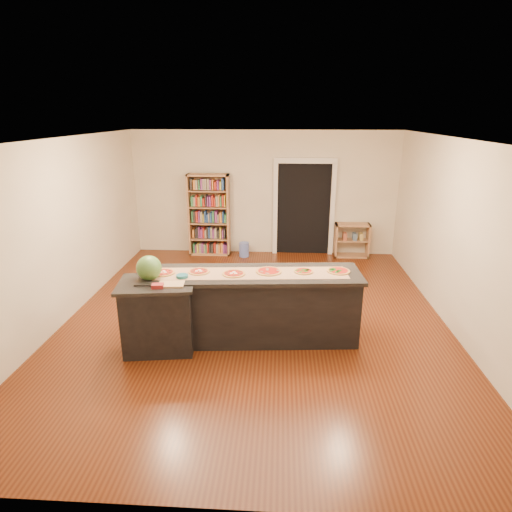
# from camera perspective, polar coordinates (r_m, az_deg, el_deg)

# --- Properties ---
(room) EXTENTS (6.00, 7.00, 2.80)m
(room) POSITION_cam_1_polar(r_m,az_deg,el_deg) (6.45, -0.11, 2.81)
(room) COLOR beige
(room) RESTS_ON ground
(doorway) EXTENTS (1.40, 0.09, 2.21)m
(doorway) POSITION_cam_1_polar(r_m,az_deg,el_deg) (9.86, 6.40, 7.06)
(doorway) COLOR black
(doorway) RESTS_ON room
(kitchen_island) EXTENTS (3.08, 0.83, 1.02)m
(kitchen_island) POSITION_cam_1_polar(r_m,az_deg,el_deg) (6.20, -0.61, -6.64)
(kitchen_island) COLOR black
(kitchen_island) RESTS_ON ground
(side_counter) EXTENTS (1.01, 0.74, 1.00)m
(side_counter) POSITION_cam_1_polar(r_m,az_deg,el_deg) (6.08, -12.84, -7.74)
(side_counter) COLOR black
(side_counter) RESTS_ON ground
(bookshelf) EXTENTS (0.93, 0.33, 1.86)m
(bookshelf) POSITION_cam_1_polar(r_m,az_deg,el_deg) (9.87, -6.27, 5.46)
(bookshelf) COLOR tan
(bookshelf) RESTS_ON ground
(low_shelf) EXTENTS (0.77, 0.33, 0.77)m
(low_shelf) POSITION_cam_1_polar(r_m,az_deg,el_deg) (10.00, 12.65, 2.07)
(low_shelf) COLOR tan
(low_shelf) RESTS_ON ground
(waste_bin) EXTENTS (0.23, 0.23, 0.33)m
(waste_bin) POSITION_cam_1_polar(r_m,az_deg,el_deg) (9.83, -1.61, 0.87)
(waste_bin) COLOR #5A71CA
(waste_bin) RESTS_ON ground
(kraft_paper) EXTENTS (2.70, 0.69, 0.00)m
(kraft_paper) POSITION_cam_1_polar(r_m,az_deg,el_deg) (5.98, -0.62, -2.31)
(kraft_paper) COLOR #A97B57
(kraft_paper) RESTS_ON kitchen_island
(watermelon) EXTENTS (0.34, 0.34, 0.34)m
(watermelon) POSITION_cam_1_polar(r_m,az_deg,el_deg) (5.93, -14.09, -1.56)
(watermelon) COLOR #144214
(watermelon) RESTS_ON side_counter
(cutting_board) EXTENTS (0.35, 0.25, 0.02)m
(cutting_board) POSITION_cam_1_polar(r_m,az_deg,el_deg) (5.74, -11.23, -3.71)
(cutting_board) COLOR tan
(cutting_board) RESTS_ON side_counter
(package_red) EXTENTS (0.16, 0.12, 0.05)m
(package_red) POSITION_cam_1_polar(r_m,az_deg,el_deg) (5.69, -12.99, -3.91)
(package_red) COLOR maroon
(package_red) RESTS_ON side_counter
(package_teal) EXTENTS (0.16, 0.16, 0.06)m
(package_teal) POSITION_cam_1_polar(r_m,az_deg,el_deg) (5.91, -9.82, -2.76)
(package_teal) COLOR #195966
(package_teal) RESTS_ON side_counter
(pizza_a) EXTENTS (0.30, 0.30, 0.02)m
(pizza_a) POSITION_cam_1_polar(r_m,az_deg,el_deg) (6.12, -12.24, -2.16)
(pizza_a) COLOR #B08443
(pizza_a) RESTS_ON kitchen_island
(pizza_b) EXTENTS (0.31, 0.31, 0.02)m
(pizza_b) POSITION_cam_1_polar(r_m,az_deg,el_deg) (6.07, -7.61, -2.04)
(pizza_b) COLOR #B08443
(pizza_b) RESTS_ON kitchen_island
(pizza_c) EXTENTS (0.33, 0.33, 0.02)m
(pizza_c) POSITION_cam_1_polar(r_m,az_deg,el_deg) (5.95, -2.99, -2.35)
(pizza_c) COLOR #B08443
(pizza_c) RESTS_ON kitchen_island
(pizza_d) EXTENTS (0.35, 0.35, 0.02)m
(pizza_d) POSITION_cam_1_polar(r_m,az_deg,el_deg) (6.03, 1.71, -2.03)
(pizza_d) COLOR #B08443
(pizza_d) RESTS_ON kitchen_island
(pizza_e) EXTENTS (0.28, 0.28, 0.02)m
(pizza_e) POSITION_cam_1_polar(r_m,az_deg,el_deg) (6.07, 6.37, -2.02)
(pizza_e) COLOR #B08443
(pizza_e) RESTS_ON kitchen_island
(pizza_f) EXTENTS (0.32, 0.32, 0.02)m
(pizza_f) POSITION_cam_1_polar(r_m,az_deg,el_deg) (6.15, 10.92, -1.95)
(pizza_f) COLOR #B08443
(pizza_f) RESTS_ON kitchen_island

